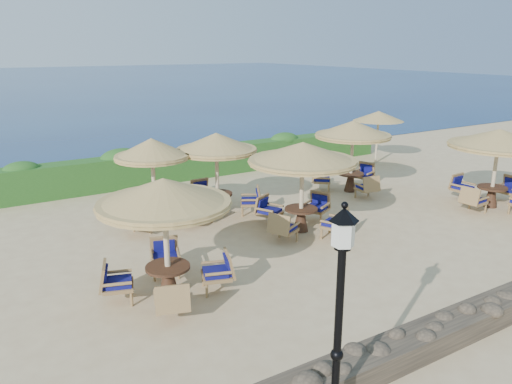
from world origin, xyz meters
name	(u,v)px	position (x,y,z in m)	size (l,w,h in m)	color
ground	(310,226)	(0.00, 0.00, 0.00)	(120.00, 120.00, 0.00)	#D3B785
sea	(16,84)	(0.00, 70.00, 0.00)	(160.00, 160.00, 0.00)	#0C224F
hedge	(205,162)	(0.00, 7.20, 0.60)	(18.00, 0.90, 1.20)	#1E4E19
stone_wall	(500,307)	(0.00, -6.20, 0.22)	(15.00, 0.65, 0.44)	brown
lamp_post	(338,332)	(-4.80, -6.80, 1.55)	(0.44, 0.44, 3.31)	black
extra_parasol	(379,116)	(7.80, 5.20, 2.17)	(2.30, 2.30, 2.41)	beige
cafe_set_0	(165,216)	(-5.31, -1.89, 1.83)	(2.88, 2.88, 2.65)	beige
cafe_set_1	(302,168)	(-0.50, -0.19, 1.90)	(3.12, 3.12, 2.65)	beige
cafe_set_2	(497,151)	(6.35, -1.68, 1.92)	(3.20, 3.20, 2.65)	beige
cafe_set_3	(153,172)	(-3.91, 2.62, 1.64)	(2.62, 2.62, 2.65)	beige
cafe_set_4	(217,158)	(-1.86, 2.47, 1.85)	(2.77, 2.69, 2.65)	beige
cafe_set_5	(353,141)	(3.57, 2.22, 1.91)	(2.82, 2.83, 2.65)	beige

